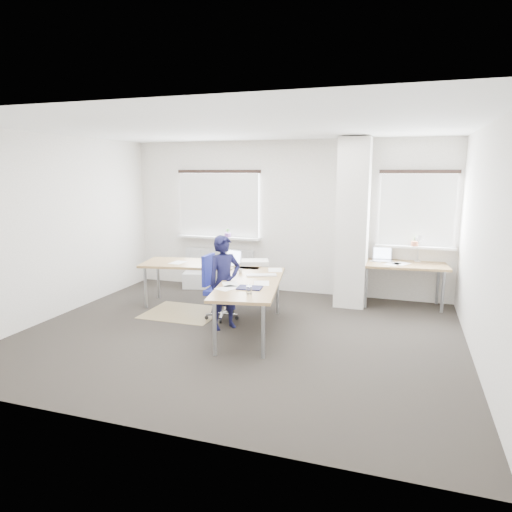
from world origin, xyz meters
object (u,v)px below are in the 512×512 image
(desk_side, at_px, (403,266))
(task_chair, at_px, (220,301))
(desk_main, at_px, (227,274))
(person, at_px, (224,282))

(desk_side, bearing_deg, task_chair, -155.02)
(desk_side, xyz_separation_m, task_chair, (-2.67, -1.57, -0.41))
(desk_main, relative_size, task_chair, 2.84)
(desk_main, distance_m, task_chair, 0.44)
(task_chair, bearing_deg, person, -56.89)
(desk_main, relative_size, desk_side, 1.93)
(desk_main, bearing_deg, desk_side, 19.96)
(desk_main, height_order, person, person)
(desk_side, distance_m, person, 3.12)
(desk_main, distance_m, desk_side, 2.97)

